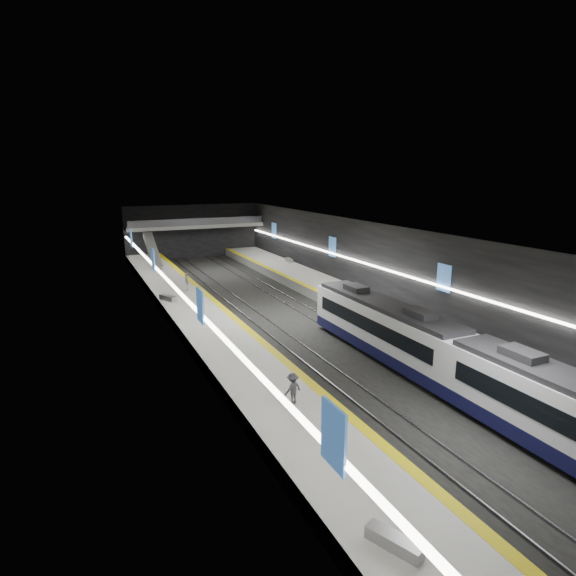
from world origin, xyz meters
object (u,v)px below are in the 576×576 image
bench_right_near (416,310)px  bench_right_far (289,260)px  passenger_right_a (471,346)px  passenger_left_a (187,282)px  bench_left_near (394,542)px  train (462,364)px  escalator (153,250)px  passenger_left_b (293,389)px  bench_left_far (168,298)px

bench_right_near → bench_right_far: bench_right_far is taller
passenger_right_a → passenger_left_a: (-12.54, 25.85, 0.10)m
bench_left_near → passenger_right_a: bearing=14.4°
train → bench_right_far: (6.93, 38.71, -0.96)m
escalator → passenger_left_b: bearing=-89.7°
bench_left_far → passenger_left_b: (1.92, -23.55, 0.59)m
bench_right_near → passenger_left_a: passenger_left_a is taller
train → passenger_left_b: size_ratio=17.93×
bench_left_near → passenger_right_a: passenger_right_a is taller
passenger_right_a → bench_left_near: bearing=109.3°
train → passenger_left_a: train is taller
passenger_left_a → passenger_left_b: bearing=11.2°
escalator → bench_left_near: size_ratio=4.15×
train → bench_left_near: size_ratio=15.59×
escalator → passenger_left_b: escalator is taller
bench_left_near → bench_right_near: bearing=25.9°
passenger_left_a → bench_right_near: bearing=57.8°
escalator → passenger_right_a: 43.43m
bench_left_far → passenger_left_b: passenger_left_b is taller
bench_right_near → bench_left_far: bearing=124.8°
bench_right_near → passenger_left_a: 22.73m
train → bench_right_far: size_ratio=15.50×
bench_left_near → bench_left_far: size_ratio=0.96×
bench_left_far → passenger_left_b: size_ratio=1.20×
passenger_left_b → bench_right_far: bearing=-133.1°
bench_left_near → bench_right_near: size_ratio=1.17×
bench_right_far → passenger_right_a: (-3.53, -36.00, 0.55)m
bench_right_near → bench_right_far: (-0.07, 26.15, 0.04)m
bench_right_near → passenger_right_a: size_ratio=1.04×
bench_left_far → passenger_left_a: 4.21m
train → bench_right_near: size_ratio=18.22×
passenger_right_a → passenger_left_b: passenger_left_b is taller
bench_left_near → passenger_left_b: (1.22, 10.32, 0.60)m
train → passenger_left_b: (-9.79, 1.74, -0.36)m
passenger_left_b → train: bearing=151.1°
train → passenger_right_a: bearing=38.5°
train → passenger_left_b: train is taller
bench_left_near → passenger_left_a: 37.18m
bench_right_far → passenger_left_a: passenger_left_a is taller
bench_right_far → passenger_left_a: bearing=-141.4°
bench_left_far → passenger_right_a: passenger_right_a is taller
bench_right_near → passenger_left_a: size_ratio=0.92×
bench_right_far → passenger_right_a: bearing=-89.3°
bench_left_far → bench_left_near: bearing=-113.6°
train → escalator: bearing=102.8°
bench_left_far → bench_right_far: (18.64, 13.42, -0.01)m
bench_right_far → passenger_left_a: 19.02m
bench_right_near → passenger_left_b: bearing=-168.2°
bench_left_near → bench_right_far: bench_right_far is taller
escalator → passenger_left_b: (0.21, -42.26, -1.06)m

